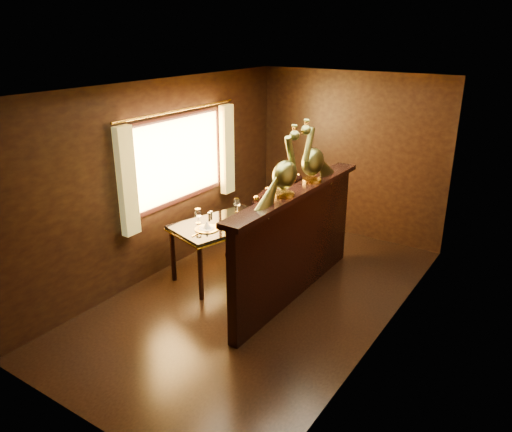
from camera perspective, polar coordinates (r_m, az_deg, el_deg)
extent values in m
plane|color=black|center=(6.15, 0.39, -9.28)|extent=(5.00, 5.00, 0.00)
cube|color=black|center=(7.76, 10.65, 6.79)|extent=(3.00, 0.04, 2.50)
cube|color=black|center=(3.95, -20.06, -8.15)|extent=(3.00, 0.04, 2.50)
cube|color=black|center=(6.53, -10.70, 4.15)|extent=(0.04, 5.00, 2.50)
cube|color=black|center=(5.02, 14.91, -1.32)|extent=(0.04, 5.00, 2.50)
cube|color=beige|center=(5.35, 0.45, 14.58)|extent=(3.00, 5.00, 0.04)
cube|color=#FFC672|center=(6.68, -9.01, 6.42)|extent=(0.01, 1.70, 1.05)
cube|color=gold|center=(5.97, -14.54, 3.79)|extent=(0.10, 0.22, 1.30)
cube|color=gold|center=(7.36, -3.33, 7.56)|extent=(0.10, 0.22, 1.30)
cylinder|color=gold|center=(6.50, -8.82, 11.85)|extent=(0.03, 2.20, 0.03)
cube|color=black|center=(5.93, 4.63, -3.46)|extent=(0.12, 2.60, 1.30)
cube|color=#303217|center=(5.94, 4.09, -2.88)|extent=(0.02, 2.20, 0.95)
cube|color=black|center=(5.69, 4.82, 2.80)|extent=(0.26, 2.70, 0.06)
cube|color=black|center=(6.35, -3.80, -0.91)|extent=(1.09, 1.42, 0.04)
cube|color=gold|center=(6.36, -3.79, -1.16)|extent=(1.11, 1.45, 0.02)
cylinder|color=black|center=(6.47, -9.47, -4.47)|extent=(0.06, 0.06, 0.70)
cylinder|color=black|center=(5.98, -6.35, -6.51)|extent=(0.06, 0.06, 0.70)
cylinder|color=black|center=(7.05, -1.50, -2.02)|extent=(0.06, 0.06, 0.70)
cylinder|color=black|center=(6.60, 1.92, -3.66)|extent=(0.06, 0.06, 0.70)
cylinder|color=#B88922|center=(6.15, -5.63, -1.47)|extent=(0.30, 0.30, 0.01)
cone|color=white|center=(6.13, -5.65, -1.01)|extent=(0.11, 0.11, 0.10)
cylinder|color=#B88922|center=(6.50, -1.11, -0.11)|extent=(0.30, 0.30, 0.01)
cone|color=white|center=(6.48, -1.12, 0.34)|extent=(0.11, 0.11, 0.10)
cylinder|color=silver|center=(6.54, -5.40, 0.14)|extent=(0.03, 0.03, 0.06)
cylinder|color=silver|center=(6.58, -5.16, 0.30)|extent=(0.03, 0.03, 0.06)
cube|color=black|center=(6.34, -0.91, -4.02)|extent=(0.52, 0.52, 0.06)
cube|color=navy|center=(6.32, -0.91, -3.63)|extent=(0.46, 0.46, 0.05)
cube|color=navy|center=(6.12, 0.71, -1.19)|extent=(0.10, 0.34, 0.56)
cube|color=black|center=(6.35, -3.06, -6.23)|extent=(0.05, 0.05, 0.39)
cube|color=black|center=(6.22, -0.02, -6.81)|extent=(0.05, 0.05, 0.39)
cube|color=black|center=(6.65, -1.72, -4.92)|extent=(0.05, 0.05, 0.39)
cube|color=black|center=(6.52, 1.20, -5.45)|extent=(0.05, 0.05, 0.39)
sphere|color=gold|center=(5.82, 0.06, 2.07)|extent=(0.07, 0.07, 0.07)
sphere|color=gold|center=(6.14, 1.35, 3.08)|extent=(0.07, 0.07, 0.07)
cube|color=black|center=(6.88, 2.46, -1.88)|extent=(0.50, 0.50, 0.06)
cube|color=navy|center=(6.86, 2.47, -1.51)|extent=(0.45, 0.45, 0.05)
cube|color=navy|center=(6.64, 3.84, 0.69)|extent=(0.07, 0.35, 0.57)
cube|color=black|center=(6.95, 0.28, -3.70)|extent=(0.05, 0.05, 0.40)
cube|color=black|center=(6.74, 2.71, -4.53)|extent=(0.05, 0.05, 0.40)
cube|color=black|center=(7.21, 2.17, -2.76)|extent=(0.05, 0.05, 0.40)
cube|color=black|center=(7.01, 4.56, -3.54)|extent=(0.05, 0.05, 0.40)
sphere|color=gold|center=(6.36, 2.93, 3.92)|extent=(0.07, 0.07, 0.07)
sphere|color=gold|center=(6.65, 4.88, 4.62)|extent=(0.07, 0.07, 0.07)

